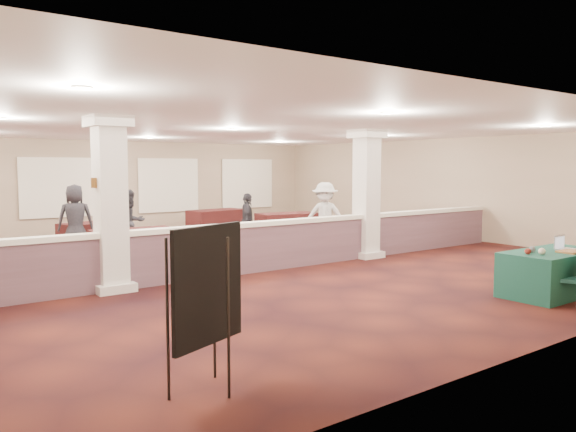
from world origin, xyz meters
TOP-DOWN VIEW (x-y plane):
  - ground at (0.00, 0.00)m, footprint 16.00×16.00m
  - wall_back at (0.00, 8.00)m, footprint 16.00×0.04m
  - wall_front at (0.00, -8.00)m, footprint 16.00×0.04m
  - wall_right at (8.00, 0.00)m, footprint 0.04×16.00m
  - ceiling at (0.00, 0.00)m, footprint 16.00×16.00m
  - partition_wall at (0.00, -1.50)m, footprint 15.60×0.28m
  - column_left at (-3.50, -1.50)m, footprint 0.72×0.72m
  - column_right at (3.00, -1.50)m, footprint 0.72×0.72m
  - sconce_left at (-3.78, -1.50)m, footprint 0.12×0.12m
  - sconce_right at (-3.22, -1.50)m, footprint 0.12×0.12m
  - near_table at (2.73, -6.50)m, footprint 2.05×1.03m
  - conf_chair_side at (2.27, -7.07)m, footprint 0.56×0.56m
  - easel_board at (-4.34, -6.71)m, footprint 0.96×0.61m
  - far_table_front_center at (-1.95, 1.43)m, footprint 2.00×1.11m
  - far_table_front_right at (3.87, 3.00)m, footprint 2.06×1.24m
  - far_table_back_center at (-2.00, 4.32)m, footprint 1.96×1.35m
  - far_table_back_right at (2.69, 5.56)m, footprint 2.05×1.19m
  - attendee_a at (-1.64, 2.41)m, footprint 0.90×0.63m
  - attendee_b at (2.91, 0.00)m, footprint 1.22×1.24m
  - attendee_c at (1.50, 1.71)m, footprint 0.85×1.00m
  - attendee_d at (-2.71, 3.50)m, footprint 1.00×0.72m
  - laptop_base at (3.06, -6.55)m, footprint 0.36×0.25m
  - laptop_screen at (3.06, -6.43)m, footprint 0.36×0.01m
  - screen_glow at (3.06, -6.44)m, footprint 0.32×0.00m
  - knitting at (2.79, -6.77)m, footprint 0.43×0.32m
  - yarn_cream at (2.14, -6.61)m, footprint 0.12×0.12m
  - yarn_red at (1.98, -6.45)m, footprint 0.11×0.11m
  - yarn_grey at (2.25, -6.37)m, footprint 0.11×0.11m

SIDE VIEW (x-z plane):
  - ground at x=0.00m, z-range 0.00..0.00m
  - far_table_back_center at x=-2.00m, z-range 0.00..0.73m
  - far_table_front_center at x=-1.95m, z-range 0.00..0.78m
  - far_table_front_right at x=3.87m, z-range 0.00..0.78m
  - near_table at x=2.73m, z-range 0.00..0.79m
  - far_table_back_right at x=2.69m, z-range 0.00..0.79m
  - conf_chair_side at x=2.27m, z-range 0.08..0.93m
  - partition_wall at x=0.00m, z-range 0.02..1.12m
  - attendee_c at x=1.50m, z-range 0.00..1.54m
  - laptop_base at x=3.06m, z-range 0.79..0.81m
  - knitting at x=2.79m, z-range 0.79..0.82m
  - yarn_red at x=1.98m, z-range 0.79..0.90m
  - yarn_grey at x=2.25m, z-range 0.79..0.90m
  - yarn_cream at x=2.14m, z-range 0.79..0.91m
  - attendee_a at x=-1.64m, z-range 0.00..1.70m
  - screen_glow at x=3.06m, z-range 0.81..1.01m
  - attendee_d at x=-2.71m, z-range 0.00..1.83m
  - laptop_screen at x=3.06m, z-range 0.81..1.05m
  - attendee_b at x=2.91m, z-range 0.00..1.87m
  - easel_board at x=-4.34m, z-range 0.23..1.94m
  - wall_back at x=0.00m, z-range 0.00..3.20m
  - wall_front at x=0.00m, z-range 0.00..3.20m
  - wall_right at x=8.00m, z-range 0.00..3.20m
  - column_left at x=-3.50m, z-range 0.04..3.24m
  - column_right at x=3.00m, z-range 0.04..3.24m
  - sconce_left at x=-3.78m, z-range 1.91..2.09m
  - sconce_right at x=-3.22m, z-range 1.91..2.09m
  - ceiling at x=0.00m, z-range 3.19..3.21m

